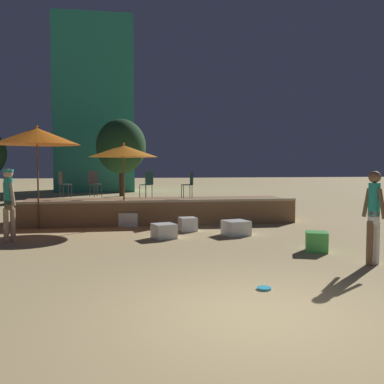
% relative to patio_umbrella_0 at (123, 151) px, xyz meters
% --- Properties ---
extents(ground_plane, '(120.00, 120.00, 0.00)m').
position_rel_patio_umbrella_0_xyz_m(ground_plane, '(1.70, -8.59, -2.40)').
color(ground_plane, tan).
extents(wooden_deck, '(9.14, 2.39, 0.84)m').
position_rel_patio_umbrella_0_xyz_m(wooden_deck, '(1.17, 1.00, -2.02)').
color(wooden_deck, olive).
rests_on(wooden_deck, ground).
extents(patio_umbrella_0, '(2.20, 2.20, 2.68)m').
position_rel_patio_umbrella_0_xyz_m(patio_umbrella_0, '(0.00, 0.00, 0.00)').
color(patio_umbrella_0, brown).
rests_on(patio_umbrella_0, ground).
extents(patio_umbrella_1, '(2.58, 2.58, 3.17)m').
position_rel_patio_umbrella_0_xyz_m(patio_umbrella_1, '(-2.59, -0.26, 0.43)').
color(patio_umbrella_1, brown).
rests_on(patio_umbrella_1, ground).
extents(cube_seat_0, '(0.74, 0.74, 0.44)m').
position_rel_patio_umbrella_0_xyz_m(cube_seat_0, '(0.19, 0.01, -2.18)').
color(cube_seat_0, white).
rests_on(cube_seat_0, ground).
extents(cube_seat_1, '(0.55, 0.55, 0.40)m').
position_rel_patio_umbrella_0_xyz_m(cube_seat_1, '(1.88, -1.33, -2.20)').
color(cube_seat_1, white).
rests_on(cube_seat_1, ground).
extents(cube_seat_2, '(0.62, 0.62, 0.45)m').
position_rel_patio_umbrella_0_xyz_m(cube_seat_2, '(4.32, -4.81, -2.18)').
color(cube_seat_2, '#4CC651').
rests_on(cube_seat_2, ground).
extents(cube_seat_3, '(0.71, 0.71, 0.39)m').
position_rel_patio_umbrella_0_xyz_m(cube_seat_3, '(1.06, -2.51, -2.21)').
color(cube_seat_3, white).
rests_on(cube_seat_3, ground).
extents(cube_seat_4, '(0.78, 0.78, 0.41)m').
position_rel_patio_umbrella_0_xyz_m(cube_seat_4, '(3.11, -2.29, -2.20)').
color(cube_seat_4, white).
rests_on(cube_seat_4, ground).
extents(person_0, '(0.42, 0.46, 1.87)m').
position_rel_patio_umbrella_0_xyz_m(person_0, '(-2.89, -2.46, -1.32)').
color(person_0, tan).
rests_on(person_0, ground).
extents(person_1, '(0.30, 0.56, 1.85)m').
position_rel_patio_umbrella_0_xyz_m(person_1, '(4.85, -6.19, -1.37)').
color(person_1, brown).
rests_on(person_1, ground).
extents(bistro_chair_0, '(0.40, 0.40, 0.90)m').
position_rel_patio_umbrella_0_xyz_m(bistro_chair_0, '(2.22, 0.59, -1.02)').
color(bistro_chair_0, '#1E4C47').
rests_on(bistro_chair_0, wooden_deck).
extents(bistro_chair_1, '(0.47, 0.48, 0.90)m').
position_rel_patio_umbrella_0_xyz_m(bistro_chair_1, '(-1.05, 1.71, -1.02)').
color(bistro_chair_1, '#47474C').
rests_on(bistro_chair_1, wooden_deck).
extents(bistro_chair_2, '(0.48, 0.48, 0.90)m').
position_rel_patio_umbrella_0_xyz_m(bistro_chair_2, '(0.81, 0.82, -1.02)').
color(bistro_chair_2, '#1E4C47').
rests_on(bistro_chair_2, wooden_deck).
extents(bistro_chair_3, '(0.46, 0.46, 0.90)m').
position_rel_patio_umbrella_0_xyz_m(bistro_chair_3, '(-2.10, 1.54, -1.02)').
color(bistro_chair_3, '#47474C').
rests_on(bistro_chair_3, wooden_deck).
extents(frisbee_disc, '(0.23, 0.23, 0.03)m').
position_rel_patio_umbrella_0_xyz_m(frisbee_disc, '(2.19, -7.48, -2.39)').
color(frisbee_disc, '#33B2D8').
rests_on(frisbee_disc, ground).
extents(background_tree_1, '(3.09, 3.09, 4.84)m').
position_rel_patio_umbrella_0_xyz_m(background_tree_1, '(-0.16, 13.40, 0.73)').
color(background_tree_1, '#3D2B1C').
rests_on(background_tree_1, ground).
extents(distant_building, '(5.67, 4.77, 12.70)m').
position_rel_patio_umbrella_0_xyz_m(distant_building, '(-2.09, 19.68, 3.95)').
color(distant_building, teal).
rests_on(distant_building, ground).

